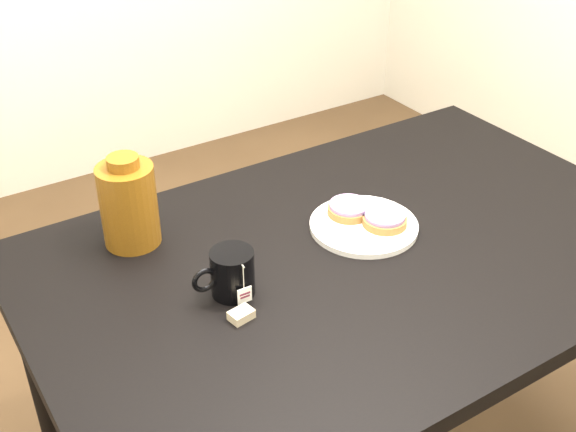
{
  "coord_description": "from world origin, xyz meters",
  "views": [
    {
      "loc": [
        -0.81,
        -0.99,
        1.64
      ],
      "look_at": [
        -0.11,
        0.11,
        0.81
      ],
      "focal_mm": 45.0,
      "sensor_mm": 36.0,
      "label": 1
    }
  ],
  "objects_px": {
    "bagel_back": "(349,209)",
    "bagel_front": "(385,219)",
    "plate": "(364,225)",
    "mug": "(231,273)",
    "teabag_pouch": "(241,315)",
    "bagel_package": "(129,204)",
    "table": "(358,279)"
  },
  "relations": [
    {
      "from": "bagel_front",
      "to": "teabag_pouch",
      "type": "relative_size",
      "value": 3.09
    },
    {
      "from": "mug",
      "to": "table",
      "type": "bearing_deg",
      "value": -0.65
    },
    {
      "from": "table",
      "to": "plate",
      "type": "bearing_deg",
      "value": 46.88
    },
    {
      "from": "bagel_front",
      "to": "bagel_package",
      "type": "xyz_separation_m",
      "value": [
        -0.49,
        0.26,
        0.07
      ]
    },
    {
      "from": "plate",
      "to": "teabag_pouch",
      "type": "relative_size",
      "value": 5.37
    },
    {
      "from": "bagel_back",
      "to": "bagel_front",
      "type": "xyz_separation_m",
      "value": [
        0.04,
        -0.08,
        -0.0
      ]
    },
    {
      "from": "bagel_back",
      "to": "bagel_package",
      "type": "distance_m",
      "value": 0.49
    },
    {
      "from": "table",
      "to": "bagel_back",
      "type": "xyz_separation_m",
      "value": [
        0.05,
        0.11,
        0.11
      ]
    },
    {
      "from": "table",
      "to": "bagel_package",
      "type": "xyz_separation_m",
      "value": [
        -0.4,
        0.29,
        0.18
      ]
    },
    {
      "from": "plate",
      "to": "bagel_package",
      "type": "height_order",
      "value": "bagel_package"
    },
    {
      "from": "teabag_pouch",
      "to": "plate",
      "type": "bearing_deg",
      "value": 17.67
    },
    {
      "from": "mug",
      "to": "bagel_package",
      "type": "relative_size",
      "value": 0.63
    },
    {
      "from": "plate",
      "to": "bagel_back",
      "type": "bearing_deg",
      "value": 94.95
    },
    {
      "from": "plate",
      "to": "bagel_front",
      "type": "bearing_deg",
      "value": -37.81
    },
    {
      "from": "table",
      "to": "bagel_package",
      "type": "height_order",
      "value": "bagel_package"
    },
    {
      "from": "bagel_back",
      "to": "teabag_pouch",
      "type": "distance_m",
      "value": 0.42
    },
    {
      "from": "bagel_back",
      "to": "bagel_front",
      "type": "distance_m",
      "value": 0.09
    },
    {
      "from": "bagel_front",
      "to": "teabag_pouch",
      "type": "bearing_deg",
      "value": -167.3
    },
    {
      "from": "plate",
      "to": "bagel_back",
      "type": "relative_size",
      "value": 2.25
    },
    {
      "from": "table",
      "to": "bagel_package",
      "type": "distance_m",
      "value": 0.52
    },
    {
      "from": "mug",
      "to": "teabag_pouch",
      "type": "relative_size",
      "value": 2.89
    },
    {
      "from": "mug",
      "to": "teabag_pouch",
      "type": "xyz_separation_m",
      "value": [
        -0.02,
        -0.08,
        -0.04
      ]
    },
    {
      "from": "plate",
      "to": "mug",
      "type": "height_order",
      "value": "mug"
    },
    {
      "from": "table",
      "to": "bagel_back",
      "type": "height_order",
      "value": "bagel_back"
    },
    {
      "from": "plate",
      "to": "teabag_pouch",
      "type": "bearing_deg",
      "value": -162.33
    },
    {
      "from": "bagel_back",
      "to": "bagel_package",
      "type": "bearing_deg",
      "value": 158.24
    },
    {
      "from": "bagel_front",
      "to": "teabag_pouch",
      "type": "height_order",
      "value": "bagel_front"
    },
    {
      "from": "plate",
      "to": "bagel_front",
      "type": "xyz_separation_m",
      "value": [
        0.04,
        -0.03,
        0.02
      ]
    },
    {
      "from": "bagel_back",
      "to": "bagel_front",
      "type": "height_order",
      "value": "same"
    },
    {
      "from": "table",
      "to": "teabag_pouch",
      "type": "bearing_deg",
      "value": -168.95
    },
    {
      "from": "plate",
      "to": "teabag_pouch",
      "type": "xyz_separation_m",
      "value": [
        -0.38,
        -0.12,
        -0.0
      ]
    },
    {
      "from": "table",
      "to": "bagel_front",
      "type": "distance_m",
      "value": 0.14
    }
  ]
}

